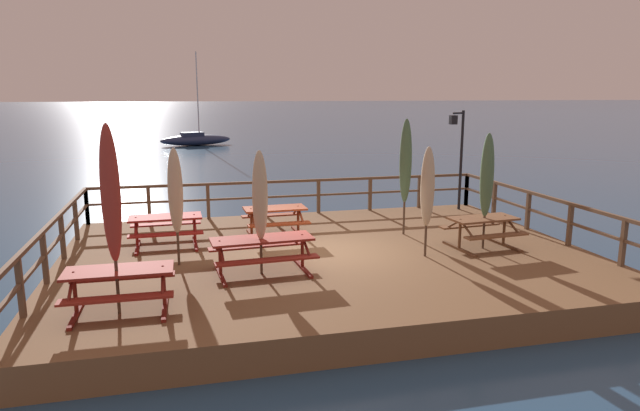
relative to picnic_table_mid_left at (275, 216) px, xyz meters
name	(u,v)px	position (x,y,z in m)	size (l,w,h in m)	color
ground_plane	(327,276)	(0.95, -1.84, -1.16)	(600.00, 600.00, 0.00)	navy
wooden_deck	(327,264)	(0.95, -1.84, -0.85)	(12.32, 9.08, 0.61)	brown
railing_waterside_far	(292,191)	(0.95, 2.55, 0.19)	(12.12, 0.10, 1.09)	brown
railing_side_left	(53,237)	(-5.06, -1.84, 0.19)	(0.10, 8.88, 1.09)	brown
railing_side_right	(548,209)	(6.96, -1.84, 0.19)	(0.10, 8.88, 1.09)	brown
picnic_table_mid_left	(275,216)	(0.00, 0.00, 0.00)	(1.67, 1.46, 0.78)	#993819
picnic_table_mid_centre	(262,247)	(-0.77, -3.07, 0.02)	(2.21, 1.54, 0.78)	maroon
picnic_table_back_right	(483,226)	(4.74, -2.40, 0.00)	(1.75, 1.54, 0.78)	brown
picnic_table_front_left	(166,225)	(-2.79, -0.41, 0.00)	(1.78, 1.44, 0.78)	maroon
picnic_table_back_left	(120,281)	(-3.46, -4.61, 0.01)	(1.83, 1.41, 0.78)	maroon
patio_umbrella_tall_front	(406,162)	(3.39, -0.66, 1.42)	(0.32, 0.32, 3.09)	#4C3828
patio_umbrella_tall_mid_left	(260,196)	(-0.80, -3.12, 1.11)	(0.32, 0.32, 2.61)	#4C3828
patio_umbrella_tall_back_right	(487,176)	(4.75, -2.44, 1.24)	(0.32, 0.32, 2.82)	#4C3828
patio_umbrella_tall_back_left	(175,191)	(-2.49, -2.08, 1.11)	(0.32, 0.32, 2.60)	#4C3828
patio_umbrella_short_mid	(111,195)	(-3.49, -4.67, 1.53)	(0.32, 0.32, 3.27)	#4C3828
patio_umbrella_tall_mid_right	(428,187)	(3.09, -2.74, 1.08)	(0.32, 0.32, 2.56)	#4C3828
lamp_post_hooked	(458,145)	(6.24, 1.91, 1.56)	(0.62, 0.42, 3.20)	black
sailboat_distant	(196,139)	(-1.22, 34.24, -0.65)	(6.23, 3.11, 7.72)	navy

